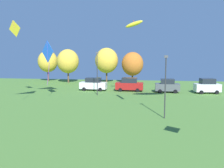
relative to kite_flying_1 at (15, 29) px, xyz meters
The scene contains 13 objects.
kite_flying_1 is the anchor object (origin of this frame).
kite_flying_3 17.32m from the kite_flying_1, 10.34° to the left, with size 2.81×1.21×1.34m.
kite_flying_5 5.99m from the kite_flying_1, ahead, with size 2.54×1.96×6.40m.
parked_car_leftmost 15.72m from the kite_flying_1, 41.90° to the left, with size 4.84×2.18×2.29m.
parked_car_second_from_left 20.34m from the kite_flying_1, 28.31° to the left, with size 4.85×2.19×2.34m.
parked_car_third_from_left 25.56m from the kite_flying_1, 19.68° to the left, with size 4.03×2.12×2.33m.
parked_car_rightmost_in_row 31.38m from the kite_flying_1, 15.43° to the left, with size 4.23×2.42×2.48m.
light_post_0 13.49m from the kite_flying_1, 18.76° to the left, with size 0.36×0.20×6.78m.
light_post_1 23.44m from the kite_flying_1, 23.00° to the right, with size 0.36×0.20×6.33m.
treeline_tree_0 22.76m from the kite_flying_1, 101.27° to the left, with size 4.66×4.66×7.30m.
treeline_tree_1 19.82m from the kite_flying_1, 85.35° to the left, with size 4.91×4.91×7.57m.
treeline_tree_2 23.61m from the kite_flying_1, 64.02° to the left, with size 5.20×5.20×7.89m.
treeline_tree_3 26.51m from the kite_flying_1, 51.77° to the left, with size 4.80×4.80×6.95m.
Camera 1 is at (2.78, 0.89, 6.43)m, focal length 38.00 mm.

